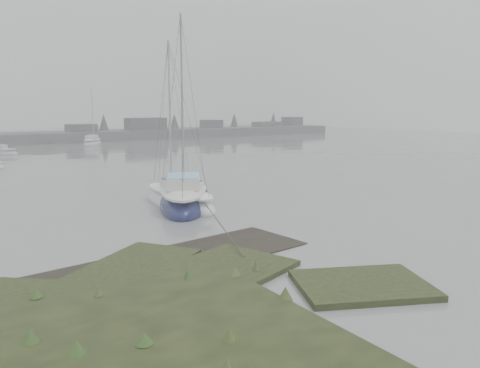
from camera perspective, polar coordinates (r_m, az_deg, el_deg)
name	(u,v)px	position (r m, az deg, el deg)	size (l,w,h in m)	color
ground	(64,169)	(40.01, -20.68, 1.72)	(160.00, 160.00, 0.00)	slate
far_shoreline	(182,132)	(79.27, -7.06, 6.32)	(60.00, 8.00, 4.15)	#4C4F51
sailboat_main	(184,199)	(23.63, -6.86, -1.86)	(5.49, 7.49, 10.20)	#0E133B
sailboat_white	(179,200)	(23.65, -7.42, -1.97)	(2.16, 6.25, 8.77)	silver
sailboat_far_b	(92,143)	(65.28, -17.55, 4.82)	(4.65, 6.05, 8.30)	silver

